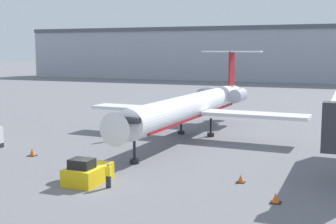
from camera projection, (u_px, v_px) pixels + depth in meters
The scene contains 9 objects.
ground_plane at pixel (88, 186), 33.17m from camera, with size 600.00×600.00×0.00m, color slate.
terminal_building at pixel (295, 54), 142.54m from camera, with size 180.00×16.80×16.86m.
airplane_main at pixel (193, 106), 51.84m from camera, with size 25.12×32.79×9.48m.
pushback_tug at pixel (88, 173), 34.05m from camera, with size 2.31×3.81×1.92m.
worker_near_tug at pixel (108, 175), 32.67m from camera, with size 0.40×0.25×1.78m.
worker_by_wing at pixel (108, 133), 49.24m from camera, with size 0.40×0.25×1.80m.
traffic_cone_left at pixel (32, 152), 42.64m from camera, with size 0.71×0.71×0.68m.
traffic_cone_right at pixel (241, 179), 34.04m from camera, with size 0.63×0.63×0.61m.
traffic_cone_mid at pixel (276, 198), 29.52m from camera, with size 0.69×0.69×0.66m.
Camera 1 is at (17.17, -27.80, 9.60)m, focal length 50.00 mm.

